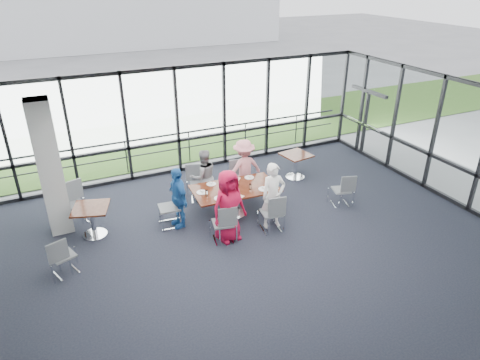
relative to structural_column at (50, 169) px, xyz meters
name	(u,v)px	position (x,y,z in m)	size (l,w,h in m)	color
floor	(253,260)	(3.60, -3.00, -1.61)	(12.00, 10.00, 0.02)	black
ceiling	(255,117)	(3.60, -3.00, 1.60)	(12.00, 10.00, 0.04)	white
curtain_wall_back	(177,121)	(3.60, 2.00, 0.00)	(12.00, 0.10, 3.20)	white
curtain_wall_right	(466,146)	(9.60, -3.00, 0.00)	(0.10, 10.00, 3.20)	white
exit_door	(365,124)	(9.60, 0.75, -0.55)	(0.12, 1.60, 2.10)	black
structural_column	(50,169)	(0.00, 0.00, 0.00)	(0.50, 0.50, 3.20)	silver
apron	(143,124)	(3.60, 7.00, -1.62)	(80.00, 70.00, 0.02)	slate
grass_strip	(155,139)	(3.60, 5.00, -1.59)	(80.00, 5.00, 0.01)	#34611C
hangar_main	(124,4)	(7.60, 29.00, 1.40)	(24.00, 10.00, 6.00)	silver
guard_rail	(174,149)	(3.60, 2.60, -1.10)	(0.06, 0.06, 12.00)	#2D2D33
main_table	(235,192)	(4.05, -1.10, -0.96)	(2.17, 1.28, 0.75)	#361309
side_table_left	(91,212)	(0.66, -0.59, -0.98)	(0.99, 0.99, 0.75)	#361309
side_table_right	(296,158)	(6.56, 0.08, -0.98)	(0.87, 0.87, 0.75)	#361309
diner_near_left	(228,206)	(3.46, -2.05, -0.74)	(0.84, 0.55, 1.72)	#B20D32
diner_near_right	(273,196)	(4.64, -1.99, -0.78)	(0.60, 0.44, 1.64)	white
diner_far_left	(204,177)	(3.56, -0.20, -0.85)	(0.73, 0.45, 1.50)	gray
diner_far_right	(244,168)	(4.70, -0.26, -0.79)	(1.04, 0.54, 1.61)	pink
diner_end	(178,197)	(2.61, -1.01, -0.84)	(0.90, 0.49, 1.53)	#215EAA
chair_main_nl	(223,223)	(3.31, -2.06, -1.14)	(0.45, 0.45, 0.92)	slate
chair_main_nr	(271,213)	(4.52, -2.13, -1.13)	(0.46, 0.46, 0.93)	slate
chair_main_fl	(199,184)	(3.49, 0.00, -1.13)	(0.46, 0.46, 0.95)	slate
chair_main_fr	(241,178)	(4.66, -0.12, -1.14)	(0.45, 0.45, 0.92)	slate
chair_main_end	(169,207)	(2.40, -0.92, -1.11)	(0.48, 0.48, 0.99)	slate
chair_spare_la	(63,256)	(-0.08, -1.80, -1.16)	(0.43, 0.43, 0.88)	slate
chair_spare_lb	(73,205)	(0.32, 0.19, -1.10)	(0.49, 0.49, 1.01)	slate
chair_spare_r	(341,190)	(6.77, -1.84, -1.16)	(0.43, 0.43, 0.87)	slate
plate_nl	(220,198)	(3.50, -1.46, -0.84)	(0.29, 0.29, 0.01)	white
plate_nr	(264,189)	(4.66, -1.48, -0.84)	(0.26, 0.26, 0.01)	white
plate_fl	(211,184)	(3.58, -0.68, -0.84)	(0.24, 0.24, 0.01)	white
plate_fr	(249,177)	(4.62, -0.74, -0.84)	(0.25, 0.25, 0.01)	white
plate_end	(202,192)	(3.21, -1.00, -0.84)	(0.26, 0.26, 0.01)	white
tumbler_a	(230,192)	(3.79, -1.38, -0.78)	(0.07, 0.07, 0.14)	white
tumbler_b	(250,187)	(4.36, -1.33, -0.78)	(0.07, 0.07, 0.14)	white
tumbler_c	(233,181)	(4.12, -0.84, -0.79)	(0.06, 0.06, 0.13)	white
tumbler_d	(207,193)	(3.26, -1.20, -0.78)	(0.07, 0.07, 0.14)	white
menu_a	(238,197)	(3.92, -1.58, -0.85)	(0.27, 0.19, 0.00)	white
menu_b	(272,187)	(4.88, -1.47, -0.85)	(0.33, 0.23, 0.00)	white
menu_c	(235,180)	(4.24, -0.69, -0.85)	(0.31, 0.22, 0.00)	white
condiment_caddy	(237,185)	(4.15, -1.00, -0.83)	(0.10, 0.07, 0.04)	black
ketchup_bottle	(237,184)	(4.11, -1.11, -0.76)	(0.06, 0.06, 0.18)	#A91C0B
green_bottle	(237,183)	(4.10, -1.09, -0.75)	(0.05, 0.05, 0.20)	#167926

